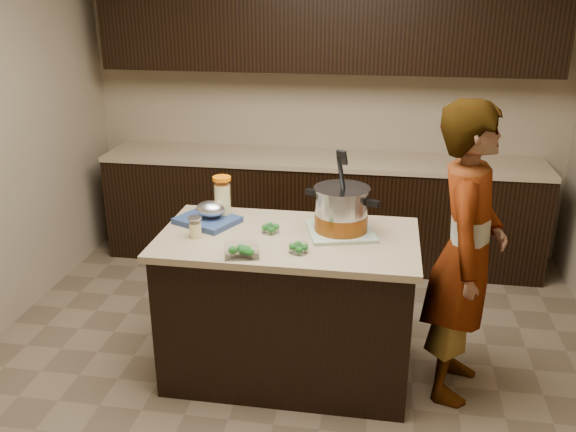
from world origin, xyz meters
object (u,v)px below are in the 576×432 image
(person, at_px, (466,255))
(lemonade_pitcher, at_px, (223,200))
(island, at_px, (288,306))
(stock_pot, at_px, (341,212))

(person, bearing_deg, lemonade_pitcher, 94.75)
(island, relative_size, stock_pot, 3.22)
(island, height_order, lemonade_pitcher, lemonade_pitcher)
(island, relative_size, lemonade_pitcher, 5.60)
(lemonade_pitcher, bearing_deg, island, -25.47)
(person, bearing_deg, island, 103.32)
(stock_pot, relative_size, person, 0.27)
(island, bearing_deg, stock_pot, 18.44)
(lemonade_pitcher, bearing_deg, stock_pot, -8.60)
(stock_pot, bearing_deg, island, -140.80)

